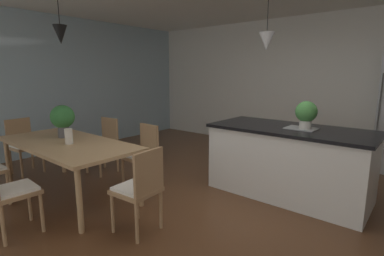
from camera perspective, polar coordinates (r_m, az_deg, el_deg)
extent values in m
cube|color=brown|center=(3.63, 6.73, -15.49)|extent=(10.00, 8.40, 0.04)
cube|color=white|center=(6.27, 23.68, 7.72)|extent=(10.00, 0.12, 2.70)
cube|color=#9EB7C6|center=(6.44, -25.17, 7.67)|extent=(0.06, 8.40, 2.70)
cube|color=tan|center=(4.02, -23.43, -2.78)|extent=(2.07, 0.94, 0.04)
cylinder|color=tan|center=(5.11, -24.13, -4.16)|extent=(0.06, 0.06, 0.70)
cylinder|color=tan|center=(3.55, -10.09, -9.68)|extent=(0.06, 0.06, 0.70)
cylinder|color=tan|center=(4.83, -32.48, -5.73)|extent=(0.06, 0.06, 0.70)
cylinder|color=tan|center=(3.15, -21.30, -13.02)|extent=(0.06, 0.06, 0.70)
cube|color=#A87F56|center=(5.30, -29.91, -3.26)|extent=(0.44, 0.44, 0.04)
cube|color=white|center=(5.30, -29.94, -2.90)|extent=(0.39, 0.39, 0.03)
cube|color=#A87F56|center=(5.42, -30.98, -0.60)|extent=(0.07, 0.38, 0.42)
cylinder|color=#A87F56|center=(5.28, -27.21, -5.59)|extent=(0.04, 0.04, 0.41)
cylinder|color=#A87F56|center=(5.14, -30.53, -6.33)|extent=(0.04, 0.04, 0.41)
cylinder|color=#A87F56|center=(5.58, -28.91, -4.93)|extent=(0.04, 0.04, 0.41)
cylinder|color=#A87F56|center=(5.44, -32.09, -5.61)|extent=(0.04, 0.04, 0.41)
cube|color=#A87F56|center=(4.13, -10.29, -5.63)|extent=(0.42, 0.42, 0.04)
cube|color=white|center=(4.12, -10.31, -5.16)|extent=(0.38, 0.38, 0.03)
cube|color=#A87F56|center=(4.18, -8.42, -2.12)|extent=(0.38, 0.05, 0.42)
cylinder|color=#A87F56|center=(3.98, -10.67, -9.72)|extent=(0.04, 0.04, 0.41)
cylinder|color=#A87F56|center=(4.24, -13.44, -8.52)|extent=(0.04, 0.04, 0.41)
cylinder|color=#A87F56|center=(4.17, -6.88, -8.61)|extent=(0.04, 0.04, 0.41)
cylinder|color=#A87F56|center=(4.42, -9.76, -7.55)|extent=(0.04, 0.04, 0.41)
cube|color=#A87F56|center=(3.01, -10.90, -11.98)|extent=(0.43, 0.43, 0.04)
cube|color=white|center=(2.99, -10.93, -11.36)|extent=(0.39, 0.39, 0.03)
cube|color=#A87F56|center=(2.81, -8.48, -8.56)|extent=(0.06, 0.38, 0.42)
cylinder|color=#A87F56|center=(3.12, -15.35, -15.88)|extent=(0.04, 0.04, 0.41)
cylinder|color=#A87F56|center=(3.32, -10.70, -13.97)|extent=(0.04, 0.04, 0.41)
cylinder|color=#A87F56|center=(2.89, -10.82, -17.94)|extent=(0.04, 0.04, 0.41)
cylinder|color=#A87F56|center=(3.10, -6.14, -15.66)|extent=(0.04, 0.04, 0.41)
cylinder|color=#A87F56|center=(4.21, -32.40, -10.07)|extent=(0.04, 0.04, 0.41)
cube|color=#A87F56|center=(3.40, -31.50, -10.70)|extent=(0.42, 0.42, 0.04)
cube|color=white|center=(3.39, -31.56, -10.15)|extent=(0.38, 0.38, 0.03)
cylinder|color=#A87F56|center=(3.68, -29.33, -12.70)|extent=(0.04, 0.04, 0.41)
cylinder|color=#A87F56|center=(3.38, -27.43, -14.59)|extent=(0.04, 0.04, 0.41)
cylinder|color=#A87F56|center=(3.30, -33.17, -15.80)|extent=(0.04, 0.04, 0.41)
cube|color=#A87F56|center=(4.86, -17.40, -3.47)|extent=(0.43, 0.43, 0.04)
cube|color=white|center=(4.85, -17.42, -3.07)|extent=(0.38, 0.38, 0.03)
cube|color=#A87F56|center=(4.92, -15.87, -0.48)|extent=(0.38, 0.06, 0.42)
cylinder|color=#A87F56|center=(4.69, -17.65, -6.85)|extent=(0.04, 0.04, 0.41)
cylinder|color=#A87F56|center=(4.96, -20.01, -6.05)|extent=(0.04, 0.04, 0.41)
cylinder|color=#A87F56|center=(4.89, -14.45, -5.97)|extent=(0.04, 0.04, 0.41)
cylinder|color=#A87F56|center=(5.15, -16.88, -5.25)|extent=(0.04, 0.04, 0.41)
cube|color=white|center=(4.01, 18.44, -6.39)|extent=(1.93, 0.88, 0.88)
cube|color=black|center=(3.90, 18.82, -0.20)|extent=(1.99, 0.94, 0.04)
cube|color=gray|center=(3.86, 20.68, -0.07)|extent=(0.36, 0.30, 0.01)
cylinder|color=#4C4C4C|center=(5.34, 32.88, 2.66)|extent=(0.02, 0.02, 1.19)
cone|color=black|center=(3.92, -24.48, 16.38)|extent=(0.16, 0.16, 0.22)
cylinder|color=black|center=(4.08, 14.76, 21.98)|extent=(0.01, 0.01, 0.60)
cone|color=#B7B7B7|center=(4.01, 14.47, 16.18)|extent=(0.20, 0.20, 0.23)
cylinder|color=beige|center=(3.83, 21.41, 0.58)|extent=(0.14, 0.14, 0.11)
sphere|color=#478C42|center=(3.81, 21.58, 3.01)|extent=(0.26, 0.26, 0.26)
cylinder|color=#4C4C51|center=(4.30, -23.93, -0.69)|extent=(0.14, 0.14, 0.15)
sphere|color=#2D6B33|center=(4.27, -24.14, 2.05)|extent=(0.31, 0.31, 0.31)
cylinder|color=silver|center=(3.87, -23.10, -1.51)|extent=(0.09, 0.09, 0.19)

